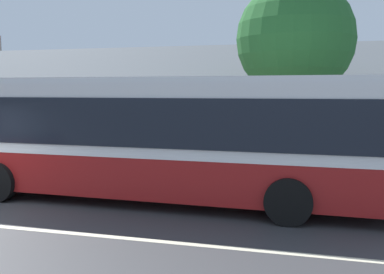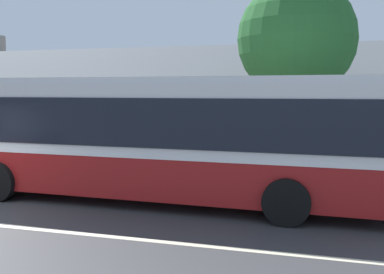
# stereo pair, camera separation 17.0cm
# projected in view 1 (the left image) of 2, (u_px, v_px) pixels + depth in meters

# --- Properties ---
(sidewalk_far) EXTENTS (60.00, 3.00, 0.15)m
(sidewalk_far) POSITION_uv_depth(u_px,v_px,m) (75.00, 168.00, 14.97)
(sidewalk_far) COLOR #ADAAA3
(sidewalk_far) RESTS_ON ground
(community_building) EXTENTS (28.04, 9.17, 6.05)m
(community_building) POSITION_uv_depth(u_px,v_px,m) (102.00, 109.00, 23.20)
(community_building) COLOR gray
(community_building) RESTS_ON ground
(transit_bus) EXTENTS (12.33, 2.94, 3.09)m
(transit_bus) POSITION_uv_depth(u_px,v_px,m) (141.00, 135.00, 10.90)
(transit_bus) COLOR maroon
(transit_bus) RESTS_ON ground
(bench_down_street) EXTENTS (1.90, 0.51, 0.94)m
(bench_down_street) POSITION_uv_depth(u_px,v_px,m) (27.00, 155.00, 14.68)
(bench_down_street) COLOR #4C4C4C
(bench_down_street) RESTS_ON sidewalk_far
(street_tree_primary) EXTENTS (3.80, 3.80, 6.32)m
(street_tree_primary) POSITION_uv_depth(u_px,v_px,m) (295.00, 40.00, 13.79)
(street_tree_primary) COLOR #4C3828
(street_tree_primary) RESTS_ON ground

